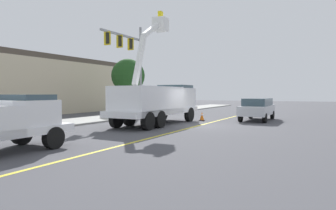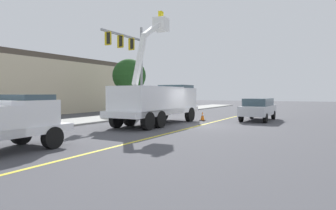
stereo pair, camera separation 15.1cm
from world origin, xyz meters
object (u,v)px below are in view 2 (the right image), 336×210
utility_bucket_truck (158,100)px  passing_minivan (258,108)px  traffic_cone_mid_front (203,116)px  traffic_signal_mast (131,55)px

utility_bucket_truck → passing_minivan: utility_bucket_truck is taller
passing_minivan → traffic_cone_mid_front: passing_minivan is taller
utility_bucket_truck → traffic_cone_mid_front: bearing=-27.7°
utility_bucket_truck → passing_minivan: size_ratio=1.70×
passing_minivan → utility_bucket_truck: bearing=134.2°
traffic_cone_mid_front → utility_bucket_truck: bearing=152.3°
traffic_signal_mast → passing_minivan: bearing=-80.3°
utility_bucket_truck → traffic_cone_mid_front: utility_bucket_truck is taller
traffic_cone_mid_front → traffic_signal_mast: (0.14, 6.44, 5.01)m
traffic_cone_mid_front → traffic_signal_mast: traffic_signal_mast is taller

